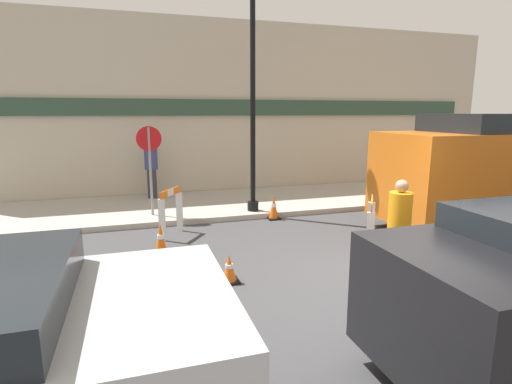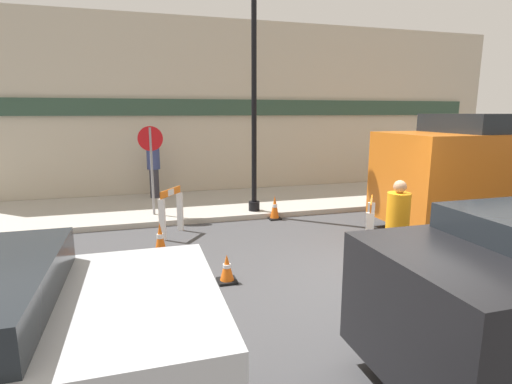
% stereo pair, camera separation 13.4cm
% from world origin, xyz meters
% --- Properties ---
extents(ground_plane, '(60.00, 60.00, 0.00)m').
position_xyz_m(ground_plane, '(0.00, 0.00, 0.00)').
color(ground_plane, '#424244').
extents(sidewalk_slab, '(18.00, 3.45, 0.13)m').
position_xyz_m(sidewalk_slab, '(0.00, 6.22, 0.07)').
color(sidewalk_slab, '#ADA89E').
rests_on(sidewalk_slab, ground_plane).
extents(storefront_facade, '(18.00, 0.22, 5.50)m').
position_xyz_m(storefront_facade, '(0.00, 8.02, 2.75)').
color(storefront_facade, '#BCB29E').
rests_on(storefront_facade, ground_plane).
extents(streetlamp_post, '(0.44, 0.44, 5.67)m').
position_xyz_m(streetlamp_post, '(-0.85, 4.91, 3.75)').
color(streetlamp_post, black).
rests_on(streetlamp_post, sidewalk_slab).
extents(stop_sign, '(0.60, 0.06, 2.19)m').
position_xyz_m(stop_sign, '(-3.37, 5.22, 1.60)').
color(stop_sign, gray).
rests_on(stop_sign, sidewalk_slab).
extents(barricade_0, '(0.59, 0.80, 1.12)m').
position_xyz_m(barricade_0, '(0.31, 1.29, 0.61)').
color(barricade_0, white).
rests_on(barricade_0, ground_plane).
extents(barricade_1, '(0.57, 0.74, 1.04)m').
position_xyz_m(barricade_1, '(-3.05, 3.77, 0.56)').
color(barricade_1, white).
rests_on(barricade_1, ground_plane).
extents(traffic_cone_0, '(0.30, 0.30, 0.61)m').
position_xyz_m(traffic_cone_0, '(-0.45, 4.40, 0.29)').
color(traffic_cone_0, black).
rests_on(traffic_cone_0, ground_plane).
extents(traffic_cone_1, '(0.30, 0.30, 0.68)m').
position_xyz_m(traffic_cone_1, '(-0.17, 0.55, 0.33)').
color(traffic_cone_1, black).
rests_on(traffic_cone_1, ground_plane).
extents(traffic_cone_2, '(0.30, 0.30, 0.62)m').
position_xyz_m(traffic_cone_2, '(-3.35, 2.60, 0.30)').
color(traffic_cone_2, black).
rests_on(traffic_cone_2, ground_plane).
extents(traffic_cone_3, '(0.30, 0.30, 0.46)m').
position_xyz_m(traffic_cone_3, '(-2.41, 1.01, 0.22)').
color(traffic_cone_3, black).
rests_on(traffic_cone_3, ground_plane).
extents(person_worker, '(0.46, 0.46, 1.68)m').
position_xyz_m(person_worker, '(0.01, 0.10, 0.90)').
color(person_worker, '#33333D').
rests_on(person_worker, ground_plane).
extents(person_pedestrian, '(0.52, 0.52, 1.81)m').
position_xyz_m(person_pedestrian, '(-3.27, 7.30, 1.10)').
color(person_pedestrian, '#33333D').
rests_on(person_pedestrian, sidewalk_slab).
extents(work_van, '(5.21, 2.24, 2.62)m').
position_xyz_m(work_van, '(4.05, 2.25, 1.42)').
color(work_van, '#D16619').
rests_on(work_van, ground_plane).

